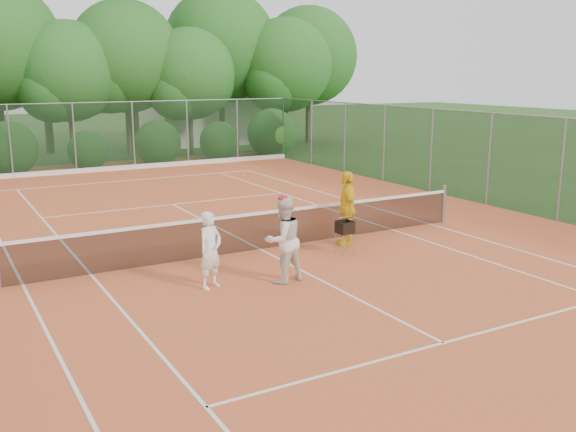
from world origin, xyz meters
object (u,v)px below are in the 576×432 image
object	(u,v)px
player_white	(210,250)
player_yellow	(347,208)
player_center_grp	(283,239)
ball_hopper	(345,228)

from	to	relation	value
player_white	player_yellow	distance (m)	4.50
player_white	player_center_grp	bearing A→B (deg)	-38.98
player_white	player_yellow	xyz separation A→B (m)	(4.28, 1.40, 0.15)
ball_hopper	player_white	bearing A→B (deg)	-168.88
player_center_grp	ball_hopper	size ratio (longest dim) A/B	2.29
player_yellow	player_center_grp	bearing A→B (deg)	-33.85
player_white	ball_hopper	xyz separation A→B (m)	(3.78, 0.75, -0.15)
player_white	player_center_grp	size ratio (longest dim) A/B	0.86
player_center_grp	player_yellow	xyz separation A→B (m)	(2.82, 1.78, 0.03)
player_yellow	ball_hopper	size ratio (longest dim) A/B	2.35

